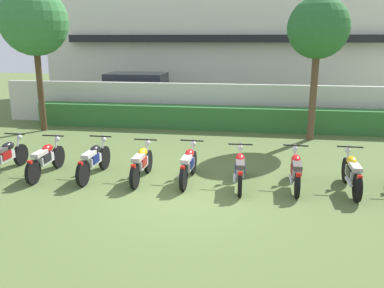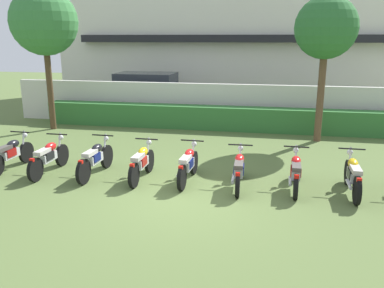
{
  "view_description": "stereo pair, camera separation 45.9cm",
  "coord_description": "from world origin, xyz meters",
  "px_view_note": "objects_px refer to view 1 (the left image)",
  "views": [
    {
      "loc": [
        1.45,
        -8.3,
        3.47
      ],
      "look_at": [
        0.0,
        1.25,
        0.91
      ],
      "focal_mm": 37.56,
      "sensor_mm": 36.0,
      "label": 1
    },
    {
      "loc": [
        1.9,
        -8.22,
        3.47
      ],
      "look_at": [
        0.0,
        1.25,
        0.91
      ],
      "focal_mm": 37.56,
      "sensor_mm": 36.0,
      "label": 2
    }
  ],
  "objects_px": {
    "tree_far_side": "(318,29)",
    "motorcycle_in_row_5": "(188,164)",
    "motorcycle_in_row_1": "(6,156)",
    "motorcycle_in_row_2": "(46,159)",
    "tree_near_inspector": "(34,22)",
    "motorcycle_in_row_7": "(296,170)",
    "motorcycle_in_row_3": "(94,160)",
    "motorcycle_in_row_6": "(240,169)",
    "parked_car": "(140,94)",
    "motorcycle_in_row_4": "(141,163)",
    "motorcycle_in_row_8": "(352,173)"
  },
  "relations": [
    {
      "from": "motorcycle_in_row_4",
      "to": "motorcycle_in_row_5",
      "type": "distance_m",
      "value": 1.18
    },
    {
      "from": "parked_car",
      "to": "motorcycle_in_row_1",
      "type": "bearing_deg",
      "value": -96.51
    },
    {
      "from": "motorcycle_in_row_5",
      "to": "tree_far_side",
      "type": "bearing_deg",
      "value": -33.95
    },
    {
      "from": "motorcycle_in_row_2",
      "to": "motorcycle_in_row_5",
      "type": "bearing_deg",
      "value": -88.56
    },
    {
      "from": "motorcycle_in_row_5",
      "to": "motorcycle_in_row_6",
      "type": "bearing_deg",
      "value": -94.07
    },
    {
      "from": "tree_near_inspector",
      "to": "tree_far_side",
      "type": "relative_size",
      "value": 1.1
    },
    {
      "from": "tree_near_inspector",
      "to": "motorcycle_in_row_5",
      "type": "relative_size",
      "value": 2.89
    },
    {
      "from": "parked_car",
      "to": "motorcycle_in_row_3",
      "type": "bearing_deg",
      "value": -80.85
    },
    {
      "from": "motorcycle_in_row_1",
      "to": "motorcycle_in_row_4",
      "type": "bearing_deg",
      "value": -89.0
    },
    {
      "from": "parked_car",
      "to": "motorcycle_in_row_3",
      "type": "distance_m",
      "value": 9.01
    },
    {
      "from": "tree_far_side",
      "to": "motorcycle_in_row_5",
      "type": "xyz_separation_m",
      "value": [
        -3.55,
        -4.88,
        -3.3
      ]
    },
    {
      "from": "motorcycle_in_row_5",
      "to": "motorcycle_in_row_7",
      "type": "xyz_separation_m",
      "value": [
        2.58,
        -0.02,
        -0.01
      ]
    },
    {
      "from": "tree_far_side",
      "to": "motorcycle_in_row_5",
      "type": "height_order",
      "value": "tree_far_side"
    },
    {
      "from": "tree_near_inspector",
      "to": "motorcycle_in_row_7",
      "type": "height_order",
      "value": "tree_near_inspector"
    },
    {
      "from": "tree_far_side",
      "to": "motorcycle_in_row_4",
      "type": "distance_m",
      "value": 7.6
    },
    {
      "from": "tree_near_inspector",
      "to": "motorcycle_in_row_7",
      "type": "bearing_deg",
      "value": -28.26
    },
    {
      "from": "motorcycle_in_row_3",
      "to": "motorcycle_in_row_4",
      "type": "relative_size",
      "value": 1.09
    },
    {
      "from": "motorcycle_in_row_7",
      "to": "motorcycle_in_row_5",
      "type": "bearing_deg",
      "value": 90.91
    },
    {
      "from": "tree_near_inspector",
      "to": "tree_far_side",
      "type": "height_order",
      "value": "tree_near_inspector"
    },
    {
      "from": "tree_near_inspector",
      "to": "motorcycle_in_row_6",
      "type": "height_order",
      "value": "tree_near_inspector"
    },
    {
      "from": "motorcycle_in_row_7",
      "to": "motorcycle_in_row_8",
      "type": "relative_size",
      "value": 0.97
    },
    {
      "from": "tree_near_inspector",
      "to": "motorcycle_in_row_8",
      "type": "distance_m",
      "value": 11.94
    },
    {
      "from": "motorcycle_in_row_4",
      "to": "parked_car",
      "type": "bearing_deg",
      "value": 16.29
    },
    {
      "from": "parked_car",
      "to": "motorcycle_in_row_5",
      "type": "bearing_deg",
      "value": -66.29
    },
    {
      "from": "tree_near_inspector",
      "to": "motorcycle_in_row_5",
      "type": "bearing_deg",
      "value": -36.84
    },
    {
      "from": "motorcycle_in_row_5",
      "to": "motorcycle_in_row_3",
      "type": "bearing_deg",
      "value": 92.6
    },
    {
      "from": "parked_car",
      "to": "motorcycle_in_row_6",
      "type": "xyz_separation_m",
      "value": [
        5.0,
        -9.02,
        -0.5
      ]
    },
    {
      "from": "tree_far_side",
      "to": "motorcycle_in_row_3",
      "type": "bearing_deg",
      "value": -140.73
    },
    {
      "from": "tree_near_inspector",
      "to": "motorcycle_in_row_6",
      "type": "bearing_deg",
      "value": -32.78
    },
    {
      "from": "tree_far_side",
      "to": "motorcycle_in_row_5",
      "type": "relative_size",
      "value": 2.63
    },
    {
      "from": "tree_near_inspector",
      "to": "motorcycle_in_row_1",
      "type": "distance_m",
      "value": 6.22
    },
    {
      "from": "parked_car",
      "to": "tree_near_inspector",
      "type": "bearing_deg",
      "value": -122.91
    },
    {
      "from": "motorcycle_in_row_1",
      "to": "motorcycle_in_row_2",
      "type": "height_order",
      "value": "motorcycle_in_row_2"
    },
    {
      "from": "parked_car",
      "to": "motorcycle_in_row_8",
      "type": "height_order",
      "value": "parked_car"
    },
    {
      "from": "tree_far_side",
      "to": "motorcycle_in_row_6",
      "type": "height_order",
      "value": "tree_far_side"
    },
    {
      "from": "tree_near_inspector",
      "to": "motorcycle_in_row_7",
      "type": "xyz_separation_m",
      "value": [
        9.02,
        -4.85,
        -3.59
      ]
    },
    {
      "from": "tree_far_side",
      "to": "motorcycle_in_row_6",
      "type": "xyz_separation_m",
      "value": [
        -2.29,
        -5.02,
        -3.31
      ]
    },
    {
      "from": "parked_car",
      "to": "motorcycle_in_row_7",
      "type": "distance_m",
      "value": 10.92
    },
    {
      "from": "motorcycle_in_row_1",
      "to": "tree_far_side",
      "type": "bearing_deg",
      "value": -58.13
    },
    {
      "from": "motorcycle_in_row_5",
      "to": "parked_car",
      "type": "bearing_deg",
      "value": 24.89
    },
    {
      "from": "motorcycle_in_row_1",
      "to": "motorcycle_in_row_6",
      "type": "relative_size",
      "value": 1.03
    },
    {
      "from": "motorcycle_in_row_3",
      "to": "motorcycle_in_row_5",
      "type": "relative_size",
      "value": 1.08
    },
    {
      "from": "parked_car",
      "to": "motorcycle_in_row_2",
      "type": "xyz_separation_m",
      "value": [
        0.01,
        -8.97,
        -0.49
      ]
    },
    {
      "from": "parked_car",
      "to": "motorcycle_in_row_8",
      "type": "distance_m",
      "value": 11.73
    },
    {
      "from": "motorcycle_in_row_7",
      "to": "motorcycle_in_row_6",
      "type": "bearing_deg",
      "value": 96.39
    },
    {
      "from": "parked_car",
      "to": "motorcycle_in_row_4",
      "type": "relative_size",
      "value": 2.5
    },
    {
      "from": "tree_near_inspector",
      "to": "motorcycle_in_row_1",
      "type": "bearing_deg",
      "value": -72.2
    },
    {
      "from": "motorcycle_in_row_2",
      "to": "motorcycle_in_row_3",
      "type": "relative_size",
      "value": 0.97
    },
    {
      "from": "motorcycle_in_row_2",
      "to": "motorcycle_in_row_8",
      "type": "relative_size",
      "value": 1.03
    },
    {
      "from": "tree_near_inspector",
      "to": "motorcycle_in_row_4",
      "type": "bearing_deg",
      "value": -42.88
    }
  ]
}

